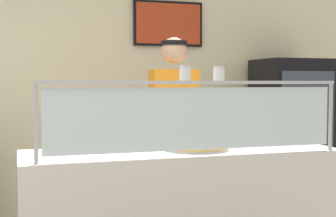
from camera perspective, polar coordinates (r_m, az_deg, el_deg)
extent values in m
cube|color=beige|center=(5.13, -5.73, 2.58)|extent=(6.49, 0.08, 2.70)
cube|color=black|center=(5.24, 0.02, 9.95)|extent=(0.76, 0.04, 0.48)
cube|color=#B23819|center=(5.22, 0.09, 9.97)|extent=(0.71, 0.01, 0.43)
cylinder|color=#B2B5BC|center=(2.74, -15.30, -1.61)|extent=(0.02, 0.02, 0.46)
cylinder|color=#B2B5BC|center=(3.38, 18.60, -0.78)|extent=(0.02, 0.02, 0.46)
cube|color=silver|center=(2.93, 3.49, -1.20)|extent=(1.83, 0.01, 0.38)
cube|color=#B2B5BC|center=(2.92, 3.51, 3.08)|extent=(1.89, 0.06, 0.02)
cylinder|color=#9EA0A8|center=(3.23, 3.35, -4.75)|extent=(0.45, 0.45, 0.01)
cylinder|color=tan|center=(3.23, 3.35, -4.49)|extent=(0.42, 0.42, 0.02)
cylinder|color=gold|center=(3.23, 3.35, -4.28)|extent=(0.37, 0.37, 0.01)
cube|color=#ADAFB7|center=(3.21, 3.58, -4.21)|extent=(0.09, 0.28, 0.01)
cylinder|color=white|center=(2.89, 2.03, 4.02)|extent=(0.07, 0.07, 0.07)
cylinder|color=white|center=(2.89, 2.03, 3.80)|extent=(0.06, 0.06, 0.05)
cylinder|color=silver|center=(2.89, 2.03, 4.92)|extent=(0.06, 0.06, 0.02)
cylinder|color=white|center=(2.97, 6.01, 3.95)|extent=(0.07, 0.07, 0.07)
cylinder|color=red|center=(2.97, 6.01, 3.75)|extent=(0.06, 0.06, 0.05)
cylinder|color=silver|center=(2.97, 6.02, 4.81)|extent=(0.06, 0.06, 0.02)
cylinder|color=#23232D|center=(4.01, -0.81, -10.20)|extent=(0.13, 0.13, 0.95)
cylinder|color=#23232D|center=(4.07, 2.20, -9.98)|extent=(0.13, 0.13, 0.95)
cube|color=orange|center=(3.93, 0.71, 0.60)|extent=(0.38, 0.21, 0.55)
sphere|color=tan|center=(3.94, 0.72, 6.86)|extent=(0.21, 0.21, 0.21)
cylinder|color=black|center=(3.94, 0.72, 7.70)|extent=(0.21, 0.21, 0.04)
cylinder|color=tan|center=(3.79, 4.33, -0.94)|extent=(0.08, 0.34, 0.08)
cube|color=black|center=(5.42, 14.20, -3.07)|extent=(0.71, 0.63, 1.64)
cube|color=#38424C|center=(5.15, 16.11, -3.06)|extent=(0.61, 0.02, 1.31)
cylinder|color=red|center=(5.12, 13.45, -2.50)|extent=(0.06, 0.06, 0.20)
cylinder|color=blue|center=(5.18, 14.46, -2.46)|extent=(0.06, 0.06, 0.20)
cylinder|color=green|center=(5.23, 15.45, -2.41)|extent=(0.06, 0.06, 0.20)
cylinder|color=red|center=(5.29, 16.42, -2.37)|extent=(0.06, 0.06, 0.20)
cylinder|color=green|center=(5.35, 17.36, -2.32)|extent=(0.06, 0.06, 0.20)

